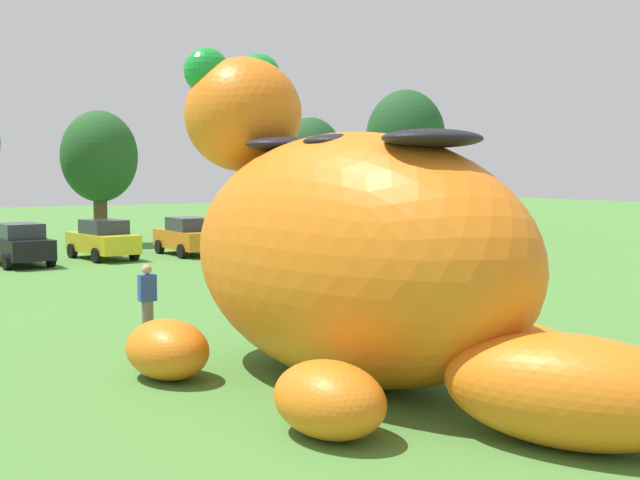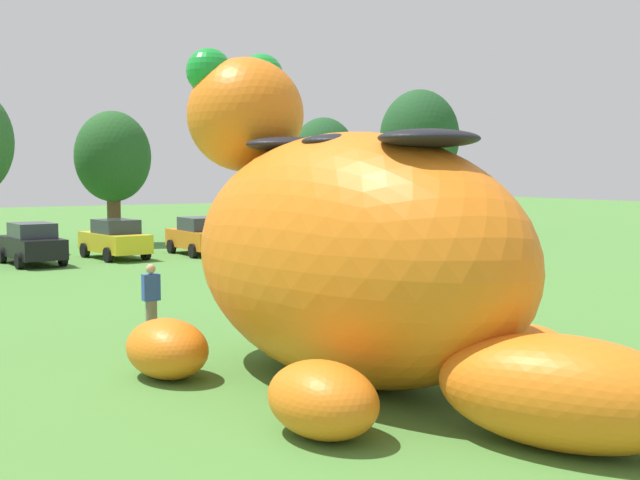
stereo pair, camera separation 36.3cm
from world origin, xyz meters
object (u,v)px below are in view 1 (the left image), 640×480
object	(u,v)px
car_blue	(267,235)
spectator_mid_field	(147,302)
car_orange	(188,236)
car_yellow	(103,239)
car_black	(19,244)
giant_inflatable_creature	(351,254)
box_truck	(369,214)
spectator_near_inflatable	(266,261)

from	to	relation	value
car_blue	spectator_mid_field	size ratio (longest dim) A/B	2.40
car_orange	spectator_mid_field	world-z (taller)	car_orange
car_yellow	spectator_mid_field	xyz separation A→B (m)	(-4.30, -17.37, -0.01)
car_yellow	car_orange	xyz separation A→B (m)	(3.83, -0.28, 0.00)
car_black	car_yellow	xyz separation A→B (m)	(3.60, 0.60, 0.00)
car_yellow	car_orange	world-z (taller)	same
giant_inflatable_creature	car_yellow	bearing A→B (deg)	83.87
giant_inflatable_creature	box_truck	world-z (taller)	giant_inflatable_creature
car_yellow	spectator_mid_field	bearing A→B (deg)	-103.90
spectator_mid_field	spectator_near_inflatable	bearing A→B (deg)	44.04
car_yellow	car_blue	distance (m)	7.45
car_orange	spectator_mid_field	bearing A→B (deg)	-115.44
box_truck	spectator_mid_field	distance (m)	25.21
giant_inflatable_creature	spectator_near_inflatable	distance (m)	12.36
car_yellow	spectator_near_inflatable	xyz separation A→B (m)	(1.93, -11.35, -0.01)
spectator_mid_field	box_truck	bearing A→B (deg)	43.27
car_yellow	car_orange	distance (m)	3.84
car_blue	box_truck	xyz separation A→B (m)	(6.71, 1.20, 0.74)
car_yellow	spectator_mid_field	world-z (taller)	car_yellow
car_black	spectator_near_inflatable	bearing A→B (deg)	-62.78
car_blue	spectator_near_inflatable	bearing A→B (deg)	-118.28
box_truck	spectator_near_inflatable	world-z (taller)	box_truck
car_blue	giant_inflatable_creature	bearing A→B (deg)	-114.45
car_black	spectator_mid_field	world-z (taller)	car_black
car_orange	giant_inflatable_creature	bearing A→B (deg)	-105.58
car_black	car_yellow	size ratio (longest dim) A/B	0.99
car_yellow	car_blue	xyz separation A→B (m)	(7.33, -1.31, 0.00)
car_black	box_truck	xyz separation A→B (m)	(17.65, 0.50, 0.74)
car_blue	spectator_mid_field	distance (m)	19.83
box_truck	spectator_mid_field	bearing A→B (deg)	-136.73
car_black	car_blue	world-z (taller)	same
car_black	car_blue	bearing A→B (deg)	-3.69
spectator_near_inflatable	spectator_mid_field	bearing A→B (deg)	-135.96
car_yellow	car_blue	world-z (taller)	same
spectator_mid_field	car_orange	bearing A→B (deg)	64.56
car_blue	car_orange	bearing A→B (deg)	163.62
car_orange	spectator_near_inflatable	xyz separation A→B (m)	(-1.91, -11.08, -0.01)
car_blue	spectator_near_inflatable	world-z (taller)	car_blue
car_yellow	spectator_near_inflatable	bearing A→B (deg)	-80.37
giant_inflatable_creature	car_black	world-z (taller)	giant_inflatable_creature
car_orange	car_blue	size ratio (longest dim) A/B	1.01
car_yellow	spectator_mid_field	distance (m)	17.89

